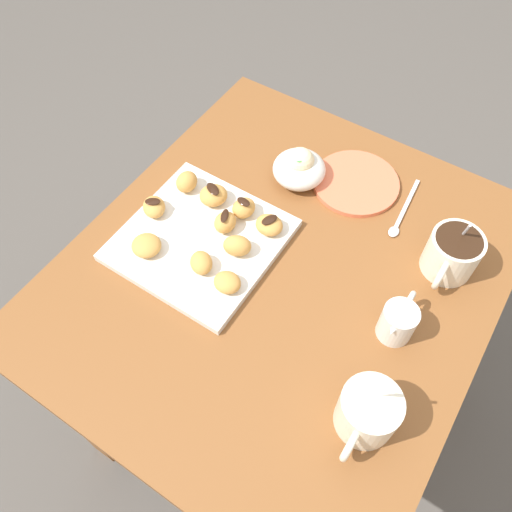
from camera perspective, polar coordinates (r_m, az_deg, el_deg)
ground_plane at (r=1.64m, az=1.75°, el=-15.22°), size 8.00×8.00×0.00m
dining_table at (r=1.11m, az=2.51°, el=-5.67°), size 0.85×0.75×0.73m
pastry_plate_square at (r=1.00m, az=-6.08°, el=1.76°), size 0.28×0.28×0.02m
coffee_mug_cream_left at (r=1.00m, az=20.65°, el=0.28°), size 0.13×0.10×0.13m
coffee_mug_cream_right at (r=0.83m, az=12.10°, el=-16.36°), size 0.13×0.09×0.14m
cream_pitcher_white at (r=0.91m, az=15.29°, el=-6.84°), size 0.10×0.06×0.07m
ice_cream_bowl at (r=1.09m, az=4.75°, el=9.61°), size 0.11×0.11×0.08m
saucer_coral_left at (r=1.11m, az=10.86°, el=7.88°), size 0.18×0.18×0.01m
loose_spoon_near_saucer at (r=1.08m, az=15.64°, el=4.38°), size 0.16×0.03×0.01m
beignet_0 at (r=0.99m, az=-11.89°, el=1.13°), size 0.06×0.06×0.03m
beignet_1 at (r=0.99m, az=1.46°, el=3.41°), size 0.05×0.05×0.03m
chocolate_drizzle_1 at (r=0.98m, az=1.48°, el=3.99°), size 0.04×0.03×0.00m
beignet_2 at (r=0.96m, az=-2.07°, el=1.13°), size 0.06×0.06×0.04m
beignet_3 at (r=1.04m, az=-11.08°, el=5.28°), size 0.07×0.07×0.03m
chocolate_drizzle_3 at (r=1.02m, az=-11.23°, el=5.87°), size 0.03×0.04×0.00m
beignet_4 at (r=0.95m, az=-6.00°, el=-0.74°), size 0.06×0.06×0.03m
beignet_5 at (r=1.04m, az=-4.67°, el=6.63°), size 0.08×0.07×0.04m
chocolate_drizzle_5 at (r=1.02m, az=-4.75°, el=7.33°), size 0.03×0.04×0.00m
beignet_6 at (r=0.92m, az=-3.16°, el=-2.90°), size 0.05×0.05×0.03m
beignet_7 at (r=0.99m, az=-3.39°, el=3.69°), size 0.05×0.04×0.04m
chocolate_drizzle_7 at (r=0.98m, az=-3.45°, el=4.41°), size 0.04×0.03×0.00m
beignet_8 at (r=1.01m, az=-1.35°, el=5.27°), size 0.05×0.05×0.03m
chocolate_drizzle_8 at (r=1.00m, az=-1.37°, el=5.95°), size 0.02×0.03×0.00m
beignet_9 at (r=1.06m, az=-7.58°, el=8.04°), size 0.05×0.05×0.04m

